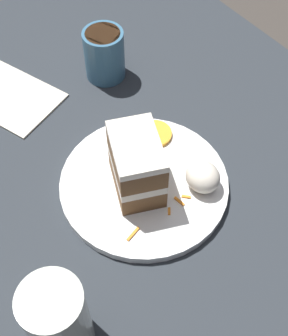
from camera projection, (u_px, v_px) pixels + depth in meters
ground_plane at (140, 222)px, 0.76m from camera, size 6.00×6.00×0.00m
dining_table at (140, 217)px, 0.75m from camera, size 1.28×0.95×0.03m
plate at (144, 184)px, 0.76m from camera, size 0.27×0.27×0.02m
cake_slice at (137, 165)px, 0.71m from camera, size 0.12×0.11×0.11m
cream_dollop at (203, 177)px, 0.73m from camera, size 0.06×0.05×0.05m
orange_garnish at (155, 134)px, 0.81m from camera, size 0.06×0.06×0.01m
carrot_shreds_scatter at (163, 214)px, 0.72m from camera, size 0.02×0.13×0.00m
drinking_glass at (59, 322)px, 0.58m from camera, size 0.08×0.08×0.14m
coffee_mug at (104, 53)px, 0.88m from camera, size 0.08×0.08×0.10m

